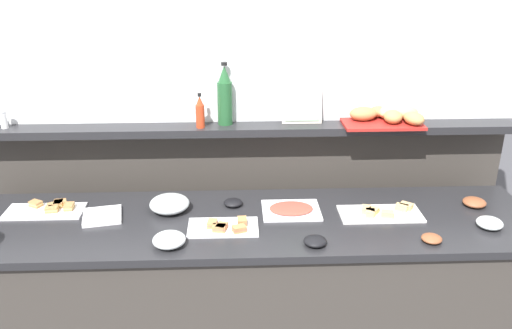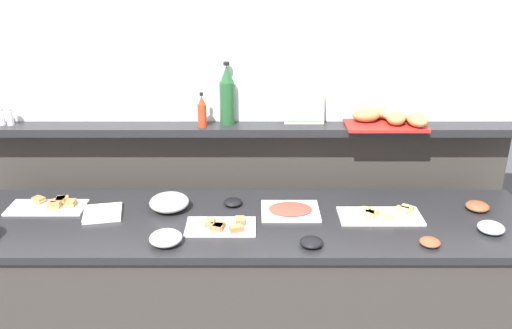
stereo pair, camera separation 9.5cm
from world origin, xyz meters
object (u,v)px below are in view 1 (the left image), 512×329
(hot_sauce_bottle, at_px, (200,113))
(framed_picture, at_px, (302,100))
(glass_bowl_medium, at_px, (490,223))
(condiment_bowl_teal, at_px, (315,241))
(sandwich_platter_rear, at_px, (224,227))
(condiment_bowl_red, at_px, (474,202))
(wine_bottle_green, at_px, (225,97))
(bread_basket, at_px, (388,115))
(glass_bowl_large, at_px, (170,204))
(condiment_bowl_cream, at_px, (233,203))
(sandwich_platter_side, at_px, (48,209))
(cold_cuts_platter, at_px, (291,210))
(pepper_shaker, at_px, (4,120))
(condiment_bowl_dark, at_px, (432,238))
(sandwich_platter_front, at_px, (382,213))
(napkin_stack, at_px, (102,216))
(glass_bowl_extra, at_px, (169,240))

(hot_sauce_bottle, xyz_separation_m, framed_picture, (0.51, 0.07, 0.04))
(glass_bowl_medium, distance_m, condiment_bowl_teal, 0.80)
(sandwich_platter_rear, relative_size, condiment_bowl_red, 2.84)
(sandwich_platter_rear, distance_m, wine_bottle_green, 0.69)
(bread_basket, height_order, framed_picture, framed_picture)
(sandwich_platter_rear, distance_m, glass_bowl_large, 0.32)
(condiment_bowl_cream, bearing_deg, sandwich_platter_side, -178.32)
(sandwich_platter_rear, bearing_deg, cold_cuts_platter, 26.89)
(wine_bottle_green, height_order, hot_sauce_bottle, wine_bottle_green)
(condiment_bowl_cream, xyz_separation_m, framed_picture, (0.36, 0.31, 0.42))
(sandwich_platter_rear, xyz_separation_m, glass_bowl_medium, (1.17, -0.03, 0.01))
(pepper_shaker, bearing_deg, glass_bowl_medium, -13.38)
(glass_bowl_large, distance_m, condiment_bowl_dark, 1.18)
(condiment_bowl_cream, relative_size, pepper_shaker, 1.03)
(cold_cuts_platter, bearing_deg, condiment_bowl_dark, -28.15)
(glass_bowl_large, xyz_separation_m, condiment_bowl_red, (1.46, -0.01, -0.01))
(sandwich_platter_front, distance_m, pepper_shaker, 1.90)
(sandwich_platter_front, distance_m, wine_bottle_green, 0.95)
(glass_bowl_large, bearing_deg, pepper_shaker, 159.05)
(hot_sauce_bottle, bearing_deg, napkin_stack, -141.94)
(napkin_stack, xyz_separation_m, wine_bottle_green, (0.57, 0.40, 0.45))
(wine_bottle_green, relative_size, pepper_shaker, 3.63)
(sandwich_platter_front, height_order, napkin_stack, sandwich_platter_front)
(glass_bowl_large, xyz_separation_m, napkin_stack, (-0.30, -0.06, -0.03))
(condiment_bowl_red, bearing_deg, wine_bottle_green, 163.59)
(sandwich_platter_rear, distance_m, glass_bowl_extra, 0.26)
(glass_bowl_extra, bearing_deg, condiment_bowl_dark, -0.67)
(sandwich_platter_side, distance_m, napkin_stack, 0.28)
(napkin_stack, relative_size, hot_sauce_bottle, 0.97)
(condiment_bowl_red, bearing_deg, condiment_bowl_cream, 177.51)
(pepper_shaker, relative_size, framed_picture, 0.36)
(sandwich_platter_rear, height_order, wine_bottle_green, wine_bottle_green)
(bread_basket, bearing_deg, wine_bottle_green, 179.49)
(sandwich_platter_side, relative_size, condiment_bowl_red, 3.30)
(glass_bowl_extra, distance_m, napkin_stack, 0.43)
(cold_cuts_platter, xyz_separation_m, framed_picture, (0.08, 0.39, 0.42))
(glass_bowl_medium, height_order, wine_bottle_green, wine_bottle_green)
(condiment_bowl_teal, distance_m, framed_picture, 0.81)
(sandwich_platter_front, distance_m, glass_bowl_large, 0.99)
(glass_bowl_large, relative_size, framed_picture, 0.78)
(glass_bowl_medium, xyz_separation_m, framed_picture, (-0.78, 0.58, 0.41))
(condiment_bowl_teal, bearing_deg, glass_bowl_medium, 8.19)
(wine_bottle_green, height_order, bread_basket, wine_bottle_green)
(condiment_bowl_red, height_order, condiment_bowl_dark, condiment_bowl_red)
(sandwich_platter_front, bearing_deg, condiment_bowl_cream, 169.89)
(glass_bowl_extra, height_order, condiment_bowl_dark, glass_bowl_extra)
(glass_bowl_medium, height_order, pepper_shaker, pepper_shaker)
(cold_cuts_platter, height_order, condiment_bowl_red, condiment_bowl_red)
(glass_bowl_medium, xyz_separation_m, pepper_shaker, (-2.27, 0.54, 0.34))
(condiment_bowl_red, bearing_deg, glass_bowl_large, 179.75)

